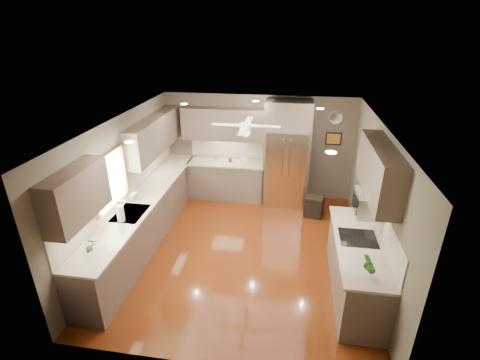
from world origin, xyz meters
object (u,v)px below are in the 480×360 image
(paper_towel, at_px, (121,213))
(potted_plant_right, at_px, (368,264))
(bowl, at_px, (245,162))
(canister_d, at_px, (230,160))
(stool, at_px, (314,206))
(microwave, at_px, (369,203))
(soap_bottle, at_px, (134,195))
(potted_plant_left, at_px, (90,245))
(refrigerator, at_px, (286,156))
(canister_b, at_px, (216,158))

(paper_towel, bearing_deg, potted_plant_right, -11.28)
(bowl, bearing_deg, canister_d, 177.44)
(paper_towel, bearing_deg, stool, 35.15)
(potted_plant_right, bearing_deg, microwave, 82.65)
(soap_bottle, relative_size, potted_plant_left, 0.68)
(microwave, bearing_deg, canister_d, 134.20)
(potted_plant_left, distance_m, paper_towel, 0.93)
(microwave, bearing_deg, soap_bottle, 172.73)
(potted_plant_left, bearing_deg, potted_plant_right, 2.45)
(canister_d, distance_m, potted_plant_right, 4.51)
(canister_d, height_order, refrigerator, refrigerator)
(soap_bottle, height_order, microwave, microwave)
(canister_d, distance_m, microwave, 3.84)
(potted_plant_right, distance_m, paper_towel, 3.93)
(bowl, bearing_deg, soap_bottle, -129.13)
(soap_bottle, bearing_deg, potted_plant_left, -86.68)
(canister_b, height_order, bowl, canister_b)
(canister_d, bearing_deg, soap_bottle, -122.83)
(soap_bottle, relative_size, refrigerator, 0.08)
(microwave, xyz_separation_m, paper_towel, (-3.98, -0.22, -0.40))
(potted_plant_left, xyz_separation_m, refrigerator, (2.66, 3.87, 0.10))
(canister_b, bearing_deg, soap_bottle, -115.46)
(canister_b, height_order, stool, canister_b)
(canister_d, height_order, potted_plant_right, potted_plant_right)
(microwave, distance_m, stool, 2.55)
(microwave, bearing_deg, canister_b, 137.56)
(potted_plant_left, height_order, microwave, microwave)
(refrigerator, bearing_deg, canister_d, 178.84)
(bowl, bearing_deg, paper_towel, -119.77)
(potted_plant_left, xyz_separation_m, bowl, (1.69, 3.88, -0.12))
(canister_b, distance_m, canister_d, 0.36)
(potted_plant_right, distance_m, refrigerator, 3.89)
(potted_plant_left, relative_size, microwave, 0.55)
(paper_towel, bearing_deg, canister_d, 65.90)
(soap_bottle, xyz_separation_m, stool, (3.45, 1.61, -0.80))
(paper_towel, bearing_deg, microwave, 3.23)
(soap_bottle, bearing_deg, canister_b, 64.54)
(canister_b, distance_m, potted_plant_left, 4.04)
(canister_d, xyz_separation_m, bowl, (0.36, -0.02, -0.03))
(microwave, bearing_deg, potted_plant_right, -97.35)
(soap_bottle, xyz_separation_m, microwave, (4.09, -0.52, 0.44))
(potted_plant_right, bearing_deg, paper_towel, 168.72)
(refrigerator, relative_size, stool, 5.25)
(bowl, bearing_deg, canister_b, 176.58)
(soap_bottle, xyz_separation_m, potted_plant_right, (3.96, -1.52, 0.05))
(bowl, distance_m, microwave, 3.60)
(microwave, xyz_separation_m, stool, (-0.64, 2.13, -1.24))
(canister_d, distance_m, stool, 2.24)
(canister_b, distance_m, stool, 2.58)
(canister_b, relative_size, potted_plant_right, 0.46)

